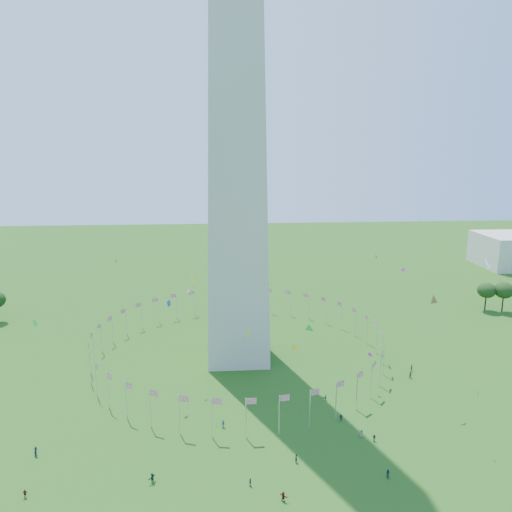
% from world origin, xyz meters
% --- Properties ---
extents(ground, '(600.00, 600.00, 0.00)m').
position_xyz_m(ground, '(0.00, 0.00, 0.00)').
color(ground, '#1C4810').
rests_on(ground, ground).
extents(washington_monument, '(16.80, 16.80, 169.00)m').
position_xyz_m(washington_monument, '(0.00, 50.00, 84.50)').
color(washington_monument, beige).
rests_on(washington_monument, ground).
extents(flag_ring, '(80.24, 80.24, 9.00)m').
position_xyz_m(flag_ring, '(-0.00, 50.00, 4.50)').
color(flag_ring, silver).
rests_on(flag_ring, ground).
extents(crowd, '(92.60, 70.27, 1.98)m').
position_xyz_m(crowd, '(6.87, 0.95, 0.85)').
color(crowd, black).
rests_on(crowd, ground).
extents(kites_aloft, '(125.18, 76.53, 31.75)m').
position_xyz_m(kites_aloft, '(15.56, 26.86, 19.64)').
color(kites_aloft, green).
rests_on(kites_aloft, ground).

